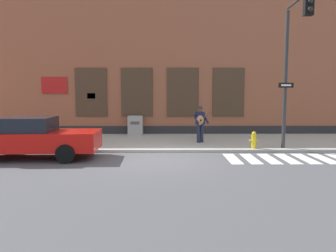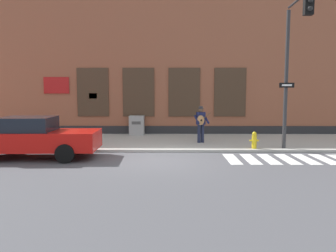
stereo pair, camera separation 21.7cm
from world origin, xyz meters
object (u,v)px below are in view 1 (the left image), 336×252
at_px(red_car, 33,138).
at_px(fire_hydrant, 254,140).
at_px(traffic_light, 294,50).
at_px(busker, 200,122).
at_px(utility_box, 135,125).

relative_size(red_car, fire_hydrant, 6.65).
bearing_deg(fire_hydrant, traffic_light, -31.14).
relative_size(busker, traffic_light, 0.29).
height_order(red_car, fire_hydrant, red_car).
height_order(busker, utility_box, busker).
distance_m(busker, utility_box, 4.29).
relative_size(red_car, utility_box, 4.48).
relative_size(red_car, traffic_light, 0.81).
bearing_deg(fire_hydrant, busker, 143.39).
bearing_deg(red_car, traffic_light, 4.48).
height_order(red_car, traffic_light, traffic_light).
relative_size(utility_box, fire_hydrant, 1.49).
distance_m(red_car, fire_hydrant, 8.64).
relative_size(traffic_light, fire_hydrant, 8.24).
bearing_deg(fire_hydrant, red_car, -169.98).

